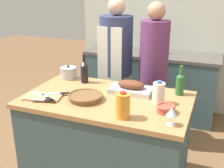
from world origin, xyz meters
The scene contains 21 objects.
kitchen_island centered at (0.00, 0.00, 0.43)m, with size 1.42×0.85×0.86m.
back_counter centered at (0.00, 1.63, 0.45)m, with size 1.81×0.60×0.89m.
back_wall centered at (0.00, 1.98, 1.27)m, with size 2.31×0.10×2.55m.
roasting_pan centered at (0.16, 0.19, 0.91)m, with size 0.38×0.22×0.11m.
wicker_basket centered at (-0.15, -0.11, 0.89)m, with size 0.29×0.29×0.05m.
cutting_board centered at (-0.50, -0.20, 0.87)m, with size 0.34×0.25×0.02m.
stock_pot centered at (-0.56, 0.33, 0.92)m, with size 0.17×0.17×0.14m.
mixing_bowl centered at (0.53, -0.10, 0.90)m, with size 0.14×0.14×0.06m.
juice_jug centered at (0.25, -0.31, 0.96)m, with size 0.10×0.10×0.21m.
milk_jug centered at (0.44, 0.04, 0.95)m, with size 0.10×0.10×0.19m.
wine_bottle_green centered at (0.57, 0.30, 0.97)m, with size 0.07×0.07×0.26m.
wine_bottle_dark centered at (-0.35, 0.28, 0.97)m, with size 0.07×0.07×0.28m.
wine_glass_left centered at (0.60, -0.29, 0.96)m, with size 0.08×0.08×0.13m.
knife_chef centered at (-0.47, -0.22, 0.88)m, with size 0.28×0.15×0.01m.
knife_paring centered at (-0.45, -0.28, 0.88)m, with size 0.19×0.07×0.01m.
knife_bread centered at (-0.41, -0.12, 0.88)m, with size 0.23×0.15×0.01m.
stand_mixer centered at (-0.04, 1.60, 1.02)m, with size 0.18×0.14×0.30m.
condiment_bottle_tall centered at (-0.12, 1.73, 0.95)m, with size 0.05×0.05×0.13m.
condiment_bottle_short centered at (-0.70, 1.49, 0.99)m, with size 0.07×0.07×0.22m.
person_cook_aproned centered at (-0.24, 0.88, 0.90)m, with size 0.37×0.38×1.64m.
person_cook_guest centered at (0.21, 0.83, 0.90)m, with size 0.31×0.31×1.61m.
Camera 1 is at (0.85, -2.05, 1.80)m, focal length 45.00 mm.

